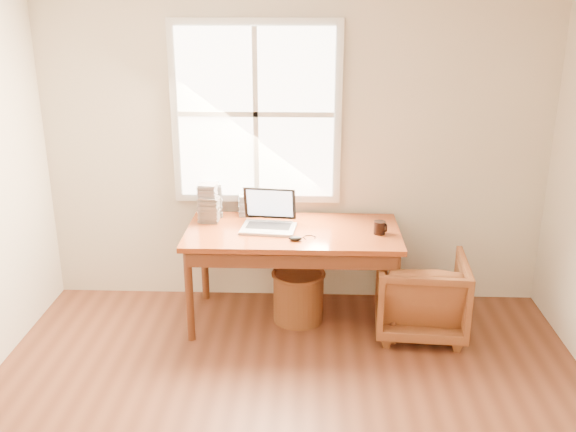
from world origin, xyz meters
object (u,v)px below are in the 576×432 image
at_px(wicker_stool, 298,297).
at_px(coffee_mug, 380,228).
at_px(cd_stack_a, 213,200).
at_px(laptop, 268,211).
at_px(desk, 293,232).
at_px(armchair, 421,295).

bearing_deg(wicker_stool, coffee_mug, -5.71).
xyz_separation_m(wicker_stool, cd_stack_a, (-0.69, 0.30, 0.69)).
distance_m(wicker_stool, laptop, 0.74).
distance_m(desk, laptop, 0.25).
bearing_deg(desk, armchair, -9.00).
bearing_deg(coffee_mug, cd_stack_a, 156.59).
bearing_deg(armchair, wicker_stool, -5.02).
bearing_deg(coffee_mug, wicker_stool, 166.50).
relative_size(desk, wicker_stool, 4.10).
bearing_deg(laptop, wicker_stool, 8.24).
distance_m(armchair, wicker_stool, 0.93).
relative_size(wicker_stool, laptop, 0.94).
relative_size(laptop, cd_stack_a, 1.54).
distance_m(desk, coffee_mug, 0.65).
bearing_deg(wicker_stool, cd_stack_a, 156.52).
relative_size(armchair, wicker_stool, 1.71).
distance_m(wicker_stool, cd_stack_a, 1.02).
bearing_deg(laptop, desk, 8.77).
xyz_separation_m(armchair, laptop, (-1.14, 0.14, 0.59)).
xyz_separation_m(armchair, wicker_stool, (-0.91, 0.15, -0.11)).
bearing_deg(coffee_mug, laptop, 168.68).
height_order(armchair, cd_stack_a, cd_stack_a).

